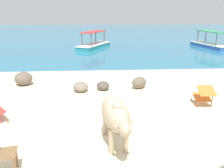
{
  "coord_description": "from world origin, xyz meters",
  "views": [
    {
      "loc": [
        -0.6,
        -5.45,
        3.17
      ],
      "look_at": [
        -0.05,
        3.0,
        0.55
      ],
      "focal_mm": 40.62,
      "sensor_mm": 36.0,
      "label": 1
    }
  ],
  "objects_px": {
    "cow": "(116,114)",
    "boat_blue": "(210,44)",
    "deck_chair_near": "(204,94)",
    "boat_teal": "(94,45)"
  },
  "relations": [
    {
      "from": "deck_chair_near",
      "to": "boat_teal",
      "type": "bearing_deg",
      "value": 17.83
    },
    {
      "from": "cow",
      "to": "boat_teal",
      "type": "xyz_separation_m",
      "value": [
        -0.58,
        14.43,
        -0.51
      ]
    },
    {
      "from": "deck_chair_near",
      "to": "boat_teal",
      "type": "distance_m",
      "value": 12.74
    },
    {
      "from": "deck_chair_near",
      "to": "boat_blue",
      "type": "bearing_deg",
      "value": -23.6
    },
    {
      "from": "cow",
      "to": "boat_teal",
      "type": "bearing_deg",
      "value": 176.4
    },
    {
      "from": "cow",
      "to": "boat_teal",
      "type": "relative_size",
      "value": 0.54
    },
    {
      "from": "cow",
      "to": "deck_chair_near",
      "type": "distance_m",
      "value": 3.79
    },
    {
      "from": "deck_chair_near",
      "to": "boat_blue",
      "type": "distance_m",
      "value": 13.04
    },
    {
      "from": "cow",
      "to": "boat_teal",
      "type": "height_order",
      "value": "boat_teal"
    },
    {
      "from": "cow",
      "to": "boat_blue",
      "type": "distance_m",
      "value": 16.44
    }
  ]
}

